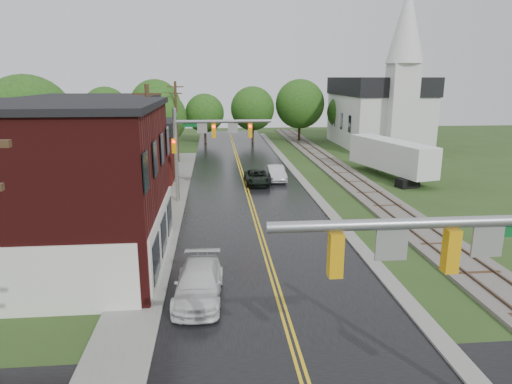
{
  "coord_description": "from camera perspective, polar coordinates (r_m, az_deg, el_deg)",
  "views": [
    {
      "loc": [
        -2.7,
        -7.46,
        9.41
      ],
      "look_at": [
        -0.55,
        15.88,
        3.5
      ],
      "focal_mm": 32.0,
      "sensor_mm": 36.0,
      "label": 1
    }
  ],
  "objects": [
    {
      "name": "curb_right",
      "position": [
        44.24,
        5.42,
        1.81
      ],
      "size": [
        0.8,
        70.0,
        0.12
      ],
      "primitive_type": "cube",
      "color": "gray",
      "rests_on": "ground"
    },
    {
      "name": "traffic_signal_far",
      "position": [
        34.76,
        -6.52,
        6.73
      ],
      "size": [
        7.34,
        0.43,
        7.2
      ],
      "color": "gray",
      "rests_on": "ground"
    },
    {
      "name": "brick_building",
      "position": [
        25.06,
        -28.09,
        0.34
      ],
      "size": [
        14.3,
        10.3,
        8.3
      ],
      "color": "#410E0D",
      "rests_on": "ground"
    },
    {
      "name": "yellow_house",
      "position": [
        35.03,
        -18.9,
        3.18
      ],
      "size": [
        8.0,
        7.0,
        6.4
      ],
      "primitive_type": "cube",
      "color": "tan",
      "rests_on": "ground"
    },
    {
      "name": "sidewalk_left",
      "position": [
        33.98,
        -10.96,
        -2.19
      ],
      "size": [
        2.4,
        50.0,
        0.12
      ],
      "primitive_type": "cube",
      "color": "gray",
      "rests_on": "ground"
    },
    {
      "name": "main_road",
      "position": [
        38.72,
        -1.1,
        0.09
      ],
      "size": [
        10.0,
        90.0,
        0.02
      ],
      "primitive_type": "cube",
      "color": "black",
      "rests_on": "ground"
    },
    {
      "name": "pickup_white",
      "position": [
        20.34,
        -7.15,
        -11.28
      ],
      "size": [
        2.27,
        5.03,
        1.43
      ],
      "primitive_type": "imported",
      "rotation": [
        0.0,
        0.0,
        -0.06
      ],
      "color": "silver",
      "rests_on": "ground"
    },
    {
      "name": "tree_left_e",
      "position": [
        53.91,
        -11.93,
        8.96
      ],
      "size": [
        6.4,
        6.4,
        8.16
      ],
      "color": "black",
      "rests_on": "ground"
    },
    {
      "name": "church",
      "position": [
        65.37,
        15.34,
        10.53
      ],
      "size": [
        10.4,
        18.4,
        20.0
      ],
      "color": "silver",
      "rests_on": "ground"
    },
    {
      "name": "utility_pole_b",
      "position": [
        30.12,
        -13.06,
        4.83
      ],
      "size": [
        1.8,
        0.28,
        9.0
      ],
      "color": "#382616",
      "rests_on": "ground"
    },
    {
      "name": "darkred_building",
      "position": [
        43.69,
        -14.84,
        4.18
      ],
      "size": [
        7.0,
        6.0,
        4.4
      ],
      "primitive_type": "cube",
      "color": "#3F0F0C",
      "rests_on": "ground"
    },
    {
      "name": "traffic_signal_near",
      "position": [
        12.14,
        26.11,
        -8.84
      ],
      "size": [
        7.34,
        0.3,
        7.2
      ],
      "color": "gray",
      "rests_on": "ground"
    },
    {
      "name": "tree_left_c",
      "position": [
        48.9,
        -18.57,
        7.68
      ],
      "size": [
        6.0,
        6.0,
        7.65
      ],
      "color": "black",
      "rests_on": "ground"
    },
    {
      "name": "tree_left_b",
      "position": [
        42.34,
        -26.45,
        7.69
      ],
      "size": [
        7.6,
        7.6,
        9.69
      ],
      "color": "black",
      "rests_on": "ground"
    },
    {
      "name": "semi_trailer",
      "position": [
        45.54,
        16.54,
        4.4
      ],
      "size": [
        4.94,
        11.39,
        3.58
      ],
      "color": "black",
      "rests_on": "ground"
    },
    {
      "name": "suv_dark",
      "position": [
        41.16,
        0.09,
        1.83
      ],
      "size": [
        2.1,
        4.5,
        1.25
      ],
      "primitive_type": "imported",
      "rotation": [
        0.0,
        0.0,
        0.01
      ],
      "color": "black",
      "rests_on": "ground"
    },
    {
      "name": "sedan_silver",
      "position": [
        42.63,
        2.48,
        2.36
      ],
      "size": [
        1.63,
        4.34,
        1.41
      ],
      "primitive_type": "imported",
      "rotation": [
        0.0,
        0.0,
        0.03
      ],
      "color": "#B8B8BD",
      "rests_on": "ground"
    },
    {
      "name": "railroad",
      "position": [
        45.29,
        11.16,
        2.03
      ],
      "size": [
        3.2,
        80.0,
        0.3
      ],
      "color": "#59544C",
      "rests_on": "ground"
    },
    {
      "name": "utility_pole_c",
      "position": [
        51.84,
        -9.88,
        8.76
      ],
      "size": [
        1.8,
        0.28,
        9.0
      ],
      "color": "#382616",
      "rests_on": "ground"
    }
  ]
}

